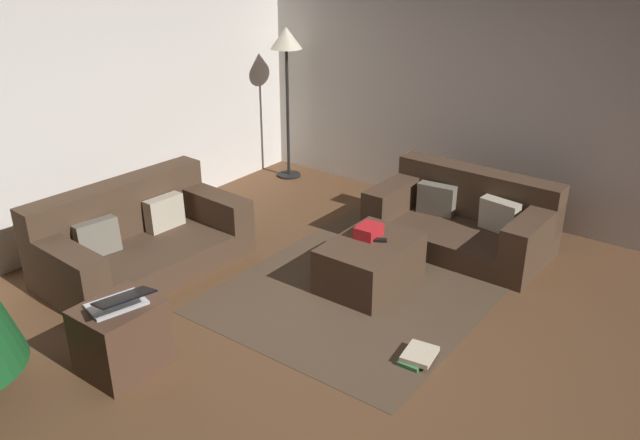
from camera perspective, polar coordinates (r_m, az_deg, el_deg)
The scene contains 13 objects.
ground_plane at distance 4.59m, azimuth 1.72°, elevation -12.56°, with size 6.40×6.40×0.00m, color brown.
rear_partition at distance 6.22m, azimuth -22.85°, elevation 8.82°, with size 6.40×0.12×2.60m, color silver.
corner_partition at distance 6.68m, azimuth 17.81°, elevation 10.50°, with size 0.12×6.40×2.60m, color silver.
couch_left at distance 5.91m, azimuth -15.70°, elevation -1.56°, with size 1.79×1.05×0.73m.
couch_right at distance 6.25m, azimuth 12.51°, elevation 0.12°, with size 0.94×1.62×0.68m.
ottoman at distance 5.46m, azimuth 4.40°, elevation -3.76°, with size 0.86×0.59×0.39m, color #473323.
gift_box at distance 5.44m, azimuth 4.28°, elevation -0.98°, with size 0.23×0.17×0.10m, color red.
tv_remote at distance 5.38m, azimuth 5.01°, elevation -1.75°, with size 0.05×0.16×0.02m, color black.
side_table at distance 4.63m, azimuth -16.98°, elevation -9.77°, with size 0.52×0.44×0.49m, color #4C3323.
laptop at distance 4.42m, azimuth -17.15°, elevation -6.85°, with size 0.44×0.47×0.17m.
book_stack at distance 4.67m, azimuth 8.58°, elevation -11.64°, with size 0.29×0.24×0.07m.
corner_lamp at distance 7.56m, azimuth -2.96°, elevation 14.61°, with size 0.36×0.36×1.76m.
area_rug at distance 5.55m, azimuth 4.34°, elevation -5.53°, with size 2.60×2.00×0.01m, color #4B3928.
Camera 1 is at (-3.04, -2.09, 2.74)m, focal length 36.58 mm.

